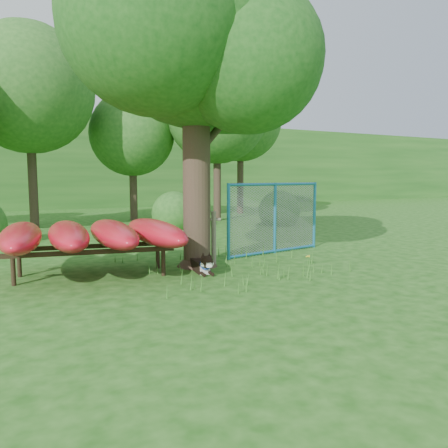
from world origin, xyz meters
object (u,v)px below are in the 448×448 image
kayak_rack (91,235)px  oak_tree (193,31)px  husky_dog (203,265)px  fence_section (275,218)px

kayak_rack → oak_tree: bearing=9.5°
kayak_rack → husky_dog: kayak_rack is taller
oak_tree → husky_dog: oak_tree is taller
oak_tree → fence_section: bearing=12.7°
kayak_rack → fence_section: 5.03m
husky_dog → fence_section: (2.81, 1.36, 0.78)m
fence_section → husky_dog: bearing=-163.6°
oak_tree → fence_section: size_ratio=2.43×
husky_dog → fence_section: fence_section is taller
kayak_rack → husky_dog: size_ratio=3.39×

